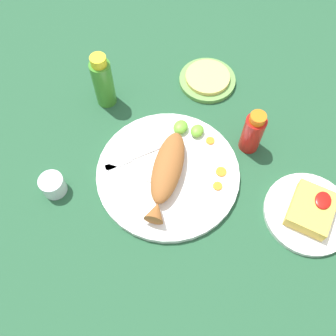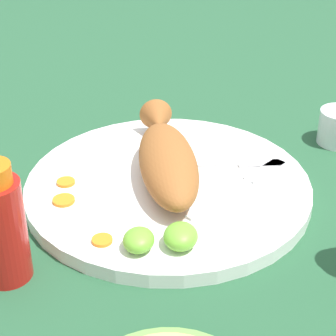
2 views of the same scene
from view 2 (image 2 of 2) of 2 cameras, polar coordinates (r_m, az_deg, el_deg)
name	(u,v)px [view 2 (image 2 of 2)]	position (r m, az deg, el deg)	size (l,w,h in m)	color
ground_plane	(168,193)	(0.79, 0.00, -2.37)	(4.00, 4.00, 0.00)	#235133
main_plate	(168,187)	(0.78, 0.00, -1.82)	(0.37, 0.37, 0.02)	white
fried_fish	(167,158)	(0.78, -0.13, 0.94)	(0.25, 0.12, 0.05)	#935628
fork_near	(231,164)	(0.82, 5.97, 0.38)	(0.04, 0.19, 0.00)	silver
fork_far	(244,184)	(0.78, 7.14, -1.46)	(0.15, 0.12, 0.00)	silver
carrot_slice_near	(66,182)	(0.79, -9.56, -1.31)	(0.02, 0.02, 0.00)	orange
carrot_slice_mid	(64,200)	(0.75, -9.76, -3.00)	(0.03, 0.03, 0.00)	orange
carrot_slice_far	(102,240)	(0.68, -6.20, -6.74)	(0.02, 0.02, 0.00)	orange
lime_wedge_main	(139,240)	(0.66, -2.77, -6.76)	(0.04, 0.03, 0.02)	#6BB233
lime_wedge_side	(181,236)	(0.66, 1.19, -6.42)	(0.04, 0.04, 0.02)	#6BB233
hot_sauce_bottle_red	(0,226)	(0.64, -15.47, -5.29)	(0.05, 0.05, 0.14)	#B21914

